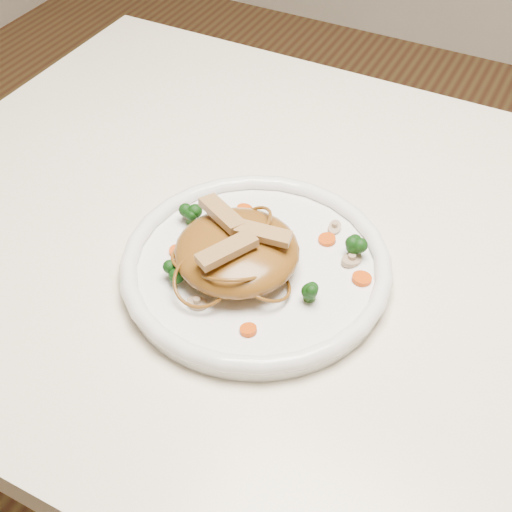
% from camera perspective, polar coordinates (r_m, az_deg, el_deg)
% --- Properties ---
extents(table, '(1.20, 0.80, 0.75)m').
position_cam_1_polar(table, '(0.89, 7.04, -4.70)').
color(table, beige).
rests_on(table, ground).
extents(plate, '(0.39, 0.39, 0.02)m').
position_cam_1_polar(plate, '(0.78, 0.00, -1.15)').
color(plate, white).
rests_on(plate, table).
extents(noodle_mound, '(0.17, 0.17, 0.04)m').
position_cam_1_polar(noodle_mound, '(0.76, -1.59, 0.41)').
color(noodle_mound, brown).
rests_on(noodle_mound, plate).
extents(chicken_a, '(0.06, 0.03, 0.01)m').
position_cam_1_polar(chicken_a, '(0.74, 0.59, 1.88)').
color(chicken_a, tan).
rests_on(chicken_a, noodle_mound).
extents(chicken_b, '(0.07, 0.05, 0.01)m').
position_cam_1_polar(chicken_b, '(0.76, -2.81, 3.52)').
color(chicken_b, tan).
rests_on(chicken_b, noodle_mound).
extents(chicken_c, '(0.05, 0.07, 0.01)m').
position_cam_1_polar(chicken_c, '(0.72, -2.41, 0.49)').
color(chicken_c, tan).
rests_on(chicken_c, noodle_mound).
extents(broccoli_0, '(0.02, 0.02, 0.03)m').
position_cam_1_polar(broccoli_0, '(0.79, 8.27, 0.88)').
color(broccoli_0, '#0D380B').
rests_on(broccoli_0, plate).
extents(broccoli_1, '(0.04, 0.04, 0.03)m').
position_cam_1_polar(broccoli_1, '(0.82, -5.40, 3.70)').
color(broccoli_1, '#0D380B').
rests_on(broccoli_1, plate).
extents(broccoli_2, '(0.02, 0.02, 0.03)m').
position_cam_1_polar(broccoli_2, '(0.76, -6.64, -1.22)').
color(broccoli_2, '#0D380B').
rests_on(broccoli_2, plate).
extents(broccoli_3, '(0.04, 0.04, 0.03)m').
position_cam_1_polar(broccoli_3, '(0.73, 4.49, -2.64)').
color(broccoli_3, '#0D380B').
rests_on(broccoli_3, plate).
extents(carrot_0, '(0.02, 0.02, 0.00)m').
position_cam_1_polar(carrot_0, '(0.81, 5.88, 1.36)').
color(carrot_0, '#C13D07').
rests_on(carrot_0, plate).
extents(carrot_1, '(0.02, 0.02, 0.00)m').
position_cam_1_polar(carrot_1, '(0.80, -6.55, 0.38)').
color(carrot_1, '#C13D07').
rests_on(carrot_1, plate).
extents(carrot_2, '(0.02, 0.02, 0.00)m').
position_cam_1_polar(carrot_2, '(0.77, 8.73, -1.85)').
color(carrot_2, '#C13D07').
rests_on(carrot_2, plate).
extents(carrot_3, '(0.02, 0.02, 0.00)m').
position_cam_1_polar(carrot_3, '(0.84, -0.96, 3.86)').
color(carrot_3, '#C13D07').
rests_on(carrot_3, plate).
extents(carrot_4, '(0.02, 0.02, 0.00)m').
position_cam_1_polar(carrot_4, '(0.71, -0.64, -6.10)').
color(carrot_4, '#C13D07').
rests_on(carrot_4, plate).
extents(mushroom_0, '(0.03, 0.03, 0.01)m').
position_cam_1_polar(mushroom_0, '(0.74, -4.89, -3.94)').
color(mushroom_0, tan).
rests_on(mushroom_0, plate).
extents(mushroom_1, '(0.04, 0.04, 0.01)m').
position_cam_1_polar(mushroom_1, '(0.79, 7.89, -0.33)').
color(mushroom_1, tan).
rests_on(mushroom_1, plate).
extents(mushroom_2, '(0.03, 0.03, 0.01)m').
position_cam_1_polar(mushroom_2, '(0.84, -5.49, 3.56)').
color(mushroom_2, tan).
rests_on(mushroom_2, plate).
extents(mushroom_3, '(0.02, 0.02, 0.01)m').
position_cam_1_polar(mushroom_3, '(0.82, 6.49, 2.33)').
color(mushroom_3, tan).
rests_on(mushroom_3, plate).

